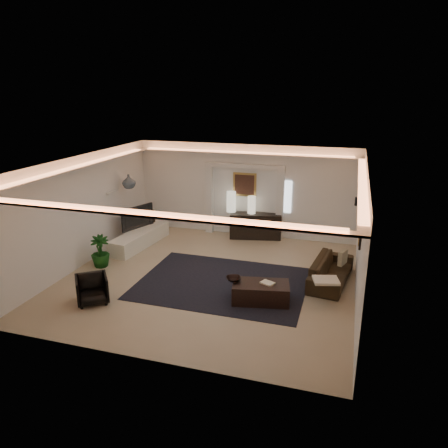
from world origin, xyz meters
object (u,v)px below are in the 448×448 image
(console, at_px, (255,226))
(coffee_table, at_px, (261,293))
(sofa, at_px, (331,271))
(armchair, at_px, (92,289))

(console, xyz_separation_m, coffee_table, (1.06, -4.08, -0.20))
(console, relative_size, sofa, 0.80)
(console, height_order, armchair, console)
(console, xyz_separation_m, sofa, (2.48, -2.59, -0.11))
(coffee_table, bearing_deg, sofa, 35.24)
(coffee_table, xyz_separation_m, armchair, (-3.54, -1.11, 0.11))
(console, bearing_deg, sofa, -58.48)
(console, distance_m, coffee_table, 4.22)
(sofa, height_order, coffee_table, sofa)
(coffee_table, distance_m, armchair, 3.71)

